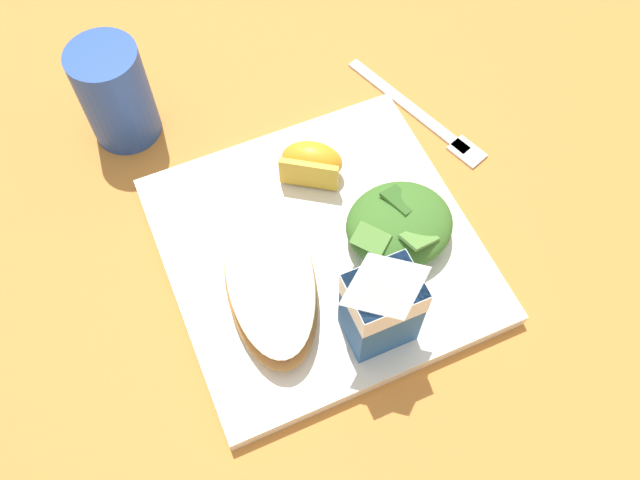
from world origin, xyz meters
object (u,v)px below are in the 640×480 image
object	(u,v)px
orange_wedge_front	(312,162)
drinking_blue_cup	(115,94)
metal_fork	(425,118)
white_plate	(320,249)
green_salad_pile	(399,225)
milk_carton	(382,302)
cheesy_pizza_bread	(270,278)

from	to	relation	value
orange_wedge_front	drinking_blue_cup	xyz separation A→B (m)	(0.15, -0.14, 0.02)
metal_fork	drinking_blue_cup	size ratio (longest dim) A/B	1.67
white_plate	metal_fork	world-z (taller)	white_plate
metal_fork	drinking_blue_cup	world-z (taller)	drinking_blue_cup
white_plate	orange_wedge_front	world-z (taller)	orange_wedge_front
green_salad_pile	orange_wedge_front	size ratio (longest dim) A/B	1.46
drinking_blue_cup	milk_carton	bearing A→B (deg)	113.85
metal_fork	milk_carton	bearing A→B (deg)	52.29
green_salad_pile	milk_carton	world-z (taller)	milk_carton
orange_wedge_front	metal_fork	world-z (taller)	orange_wedge_front
white_plate	cheesy_pizza_bread	distance (m)	0.07
orange_wedge_front	white_plate	bearing A→B (deg)	72.29
milk_carton	cheesy_pizza_bread	bearing A→B (deg)	-47.07
milk_carton	white_plate	bearing A→B (deg)	-82.70
milk_carton	metal_fork	bearing A→B (deg)	-127.71
metal_fork	white_plate	bearing A→B (deg)	31.77
cheesy_pizza_bread	drinking_blue_cup	bearing A→B (deg)	-73.87
green_salad_pile	milk_carton	distance (m)	0.10
green_salad_pile	orange_wedge_front	bearing A→B (deg)	-64.32
cheesy_pizza_bread	metal_fork	size ratio (longest dim) A/B	1.00
metal_fork	drinking_blue_cup	distance (m)	0.32
white_plate	milk_carton	distance (m)	0.12
white_plate	milk_carton	xyz separation A→B (m)	(-0.01, 0.10, 0.07)
milk_carton	drinking_blue_cup	size ratio (longest dim) A/B	1.00
cheesy_pizza_bread	orange_wedge_front	world-z (taller)	orange_wedge_front
green_salad_pile	drinking_blue_cup	xyz separation A→B (m)	(0.20, -0.24, 0.02)
orange_wedge_front	green_salad_pile	bearing A→B (deg)	115.68
green_salad_pile	orange_wedge_front	xyz separation A→B (m)	(0.05, -0.10, -0.00)
green_salad_pile	cheesy_pizza_bread	bearing A→B (deg)	0.98
white_plate	green_salad_pile	world-z (taller)	green_salad_pile
drinking_blue_cup	metal_fork	bearing A→B (deg)	158.71
white_plate	cheesy_pizza_bread	bearing A→B (deg)	20.65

